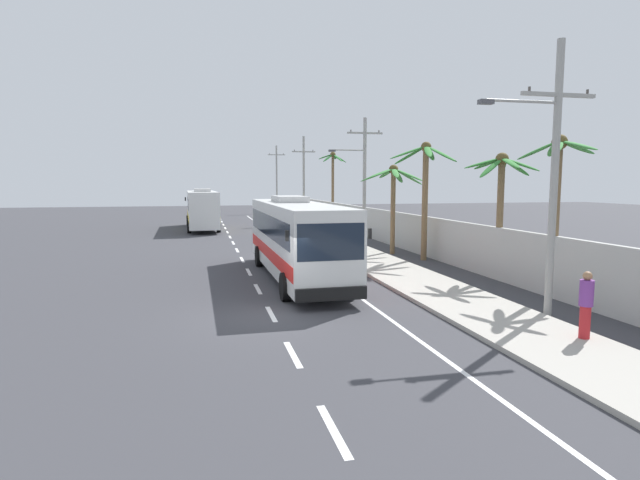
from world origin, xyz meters
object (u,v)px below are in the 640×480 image
object	(u,v)px
pedestrian_far_walk	(335,231)
palm_second	(333,173)
utility_pole_nearest	(552,171)
utility_pole_mid	(363,177)
motorcycle_beside_bus	(295,239)
utility_pole_far	(304,178)
palm_third	(558,178)
pedestrian_midwalk	(586,303)
coach_bus_foreground	(296,236)
palm_farthest	(501,186)
utility_pole_distant	(277,178)
coach_bus_far_lane	(202,208)
palm_fourth	(393,186)
pedestrian_near_kerb	(350,231)
palm_nearest	(426,176)

from	to	relation	value
pedestrian_far_walk	palm_second	distance (m)	17.83
pedestrian_far_walk	utility_pole_nearest	size ratio (longest dim) A/B	0.19
utility_pole_mid	motorcycle_beside_bus	bearing A→B (deg)	-169.08
pedestrian_far_walk	utility_pole_far	xyz separation A→B (m)	(1.62, 18.91, 3.70)
utility_pole_far	palm_third	world-z (taller)	utility_pole_far
motorcycle_beside_bus	palm_second	distance (m)	19.99
pedestrian_midwalk	pedestrian_far_walk	xyz separation A→B (m)	(-1.04, 22.27, -0.09)
coach_bus_foreground	palm_second	size ratio (longest dim) A/B	1.68
coach_bus_foreground	palm_farthest	bearing A→B (deg)	-15.03
motorcycle_beside_bus	utility_pole_distant	xyz separation A→B (m)	(4.57, 39.41, 4.27)
motorcycle_beside_bus	palm_third	size ratio (longest dim) A/B	0.33
coach_bus_far_lane	utility_pole_mid	world-z (taller)	utility_pole_mid
coach_bus_far_lane	utility_pole_nearest	distance (m)	35.57
palm_fourth	palm_second	bearing A→B (deg)	84.96
utility_pole_far	pedestrian_near_kerb	bearing A→B (deg)	-91.88
coach_bus_far_lane	utility_pole_mid	xyz separation A→B (m)	(10.70, -14.59, 2.70)
pedestrian_near_kerb	coach_bus_foreground	bearing A→B (deg)	137.51
coach_bus_foreground	utility_pole_distant	size ratio (longest dim) A/B	1.31
utility_pole_nearest	motorcycle_beside_bus	bearing A→B (deg)	104.89
pedestrian_near_kerb	utility_pole_distant	world-z (taller)	utility_pole_distant
utility_pole_distant	palm_nearest	distance (m)	45.82
palm_nearest	palm_second	bearing A→B (deg)	87.37
utility_pole_far	palm_third	bearing A→B (deg)	-86.39
utility_pole_mid	utility_pole_nearest	bearing A→B (deg)	-90.08
utility_pole_mid	palm_third	xyz separation A→B (m)	(2.01, -16.95, -0.19)
pedestrian_far_walk	palm_second	xyz separation A→B (m)	(4.21, 16.81, 4.20)
coach_bus_far_lane	utility_pole_far	bearing A→B (deg)	24.00
motorcycle_beside_bus	pedestrian_midwalk	xyz separation A→B (m)	(4.04, -21.01, 0.45)
coach_bus_foreground	motorcycle_beside_bus	xyz separation A→B (m)	(1.79, 10.01, -1.25)
motorcycle_beside_bus	utility_pole_far	world-z (taller)	utility_pole_far
pedestrian_far_walk	palm_second	bearing A→B (deg)	150.12
utility_pole_nearest	palm_farthest	world-z (taller)	utility_pole_nearest
pedestrian_far_walk	palm_nearest	world-z (taller)	palm_nearest
motorcycle_beside_bus	pedestrian_midwalk	size ratio (longest dim) A/B	1.08
palm_third	pedestrian_near_kerb	bearing A→B (deg)	99.81
motorcycle_beside_bus	utility_pole_mid	xyz separation A→B (m)	(4.89, 0.94, 4.00)
utility_pole_distant	palm_second	distance (m)	21.50
coach_bus_far_lane	utility_pole_far	xyz separation A→B (m)	(10.43, 4.64, 2.76)
pedestrian_far_walk	palm_farthest	distance (m)	14.50
pedestrian_near_kerb	palm_second	xyz separation A→B (m)	(3.22, 17.21, 4.21)
palm_fourth	palm_farthest	xyz separation A→B (m)	(1.61, -8.70, 0.08)
pedestrian_far_walk	utility_pole_mid	distance (m)	4.11
pedestrian_far_walk	utility_pole_distant	xyz separation A→B (m)	(1.57, 38.14, 3.91)
pedestrian_near_kerb	utility_pole_mid	xyz separation A→B (m)	(0.91, 0.08, 3.64)
motorcycle_beside_bus	pedestrian_near_kerb	bearing A→B (deg)	12.26
pedestrian_near_kerb	palm_nearest	world-z (taller)	palm_nearest
pedestrian_far_walk	pedestrian_midwalk	bearing A→B (deg)	-13.16
motorcycle_beside_bus	palm_fourth	world-z (taller)	palm_fourth
pedestrian_midwalk	palm_nearest	distance (m)	15.18
pedestrian_near_kerb	palm_third	distance (m)	17.47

